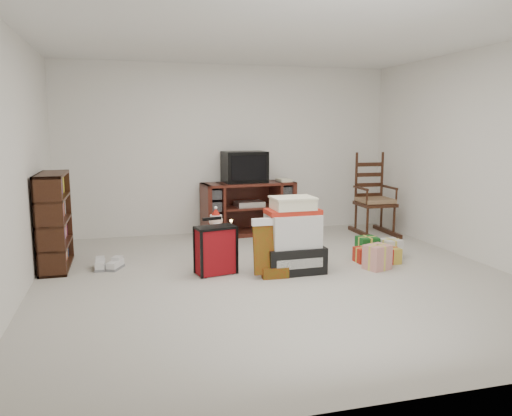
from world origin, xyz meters
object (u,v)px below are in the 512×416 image
at_px(bookshelf, 54,223).
at_px(teddy_bear, 304,257).
at_px(red_suitcase, 216,250).
at_px(santa_figurine, 289,245).
at_px(crt_television, 245,167).
at_px(gift_pile, 293,240).
at_px(tv_stand, 249,208).
at_px(mrs_claus_figurine, 216,241).
at_px(sneaker_pair, 108,265).
at_px(rocking_chair, 373,205).
at_px(gift_cluster, 377,252).

relative_size(bookshelf, teddy_bear, 2.94).
bearing_deg(red_suitcase, santa_figurine, -0.26).
bearing_deg(crt_television, santa_figurine, -89.89).
xyz_separation_m(bookshelf, gift_pile, (2.55, -0.85, -0.16)).
height_order(tv_stand, santa_figurine, tv_stand).
bearing_deg(mrs_claus_figurine, bookshelf, 172.07).
distance_m(bookshelf, crt_television, 2.83).
relative_size(tv_stand, red_suitcase, 2.26).
height_order(red_suitcase, sneaker_pair, red_suitcase).
height_order(rocking_chair, crt_television, rocking_chair).
bearing_deg(gift_pile, santa_figurine, 76.88).
height_order(red_suitcase, mrs_claus_figurine, mrs_claus_figurine).
bearing_deg(santa_figurine, red_suitcase, -168.09).
height_order(mrs_claus_figurine, gift_cluster, mrs_claus_figurine).
bearing_deg(gift_cluster, bookshelf, 168.80).
height_order(tv_stand, sneaker_pair, tv_stand).
distance_m(rocking_chair, teddy_bear, 2.36).
relative_size(bookshelf, red_suitcase, 1.74).
bearing_deg(santa_figurine, rocking_chair, 36.20).
distance_m(teddy_bear, crt_television, 2.25).
distance_m(rocking_chair, gift_cluster, 1.67).
bearing_deg(bookshelf, red_suitcase, -23.33).
height_order(bookshelf, santa_figurine, bookshelf).
bearing_deg(gift_pile, crt_television, 89.85).
bearing_deg(crt_television, teddy_bear, -88.45).
height_order(santa_figurine, sneaker_pair, santa_figurine).
distance_m(sneaker_pair, crt_television, 2.61).
bearing_deg(red_suitcase, mrs_claus_figurine, 66.66).
relative_size(rocking_chair, sneaker_pair, 3.80).
relative_size(santa_figurine, gift_cluster, 0.77).
relative_size(sneaker_pair, gift_cluster, 0.44).
xyz_separation_m(rocking_chair, gift_pile, (-1.83, -1.60, -0.07)).
height_order(tv_stand, red_suitcase, tv_stand).
bearing_deg(teddy_bear, rocking_chair, 43.61).
xyz_separation_m(red_suitcase, santa_figurine, (0.91, 0.19, -0.05)).
xyz_separation_m(rocking_chair, red_suitcase, (-2.67, -1.49, -0.16)).
relative_size(rocking_chair, mrs_claus_figurine, 1.93).
relative_size(sneaker_pair, crt_television, 0.52).
xyz_separation_m(bookshelf, red_suitcase, (1.71, -0.74, -0.25)).
xyz_separation_m(bookshelf, teddy_bear, (2.69, -0.87, -0.36)).
bearing_deg(santa_figurine, bookshelf, 168.19).
bearing_deg(tv_stand, gift_cluster, -65.36).
distance_m(tv_stand, santa_figurine, 1.73).
height_order(rocking_chair, gift_cluster, rocking_chair).
relative_size(gift_pile, crt_television, 1.27).
bearing_deg(tv_stand, mrs_claus_figurine, -123.28).
bearing_deg(sneaker_pair, santa_figurine, 1.80).
distance_m(bookshelf, santa_figurine, 2.69).
bearing_deg(bookshelf, tv_stand, 24.63).
bearing_deg(crt_television, gift_cluster, -62.58).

